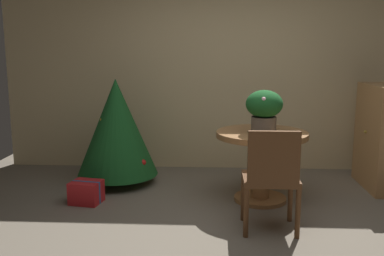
{
  "coord_description": "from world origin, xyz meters",
  "views": [
    {
      "loc": [
        -0.25,
        -3.47,
        1.56
      ],
      "look_at": [
        -0.45,
        0.4,
        0.85
      ],
      "focal_mm": 40.48,
      "sensor_mm": 36.0,
      "label": 1
    }
  ],
  "objects_px": {
    "flower_vase": "(264,108)",
    "holiday_tree": "(117,127)",
    "wooden_chair_near": "(271,174)",
    "gift_box_red": "(86,192)",
    "round_dining_table": "(261,152)"
  },
  "relations": [
    {
      "from": "round_dining_table",
      "to": "gift_box_red",
      "type": "relative_size",
      "value": 2.76
    },
    {
      "from": "flower_vase",
      "to": "gift_box_red",
      "type": "relative_size",
      "value": 1.27
    },
    {
      "from": "flower_vase",
      "to": "wooden_chair_near",
      "type": "xyz_separation_m",
      "value": [
        -0.01,
        -0.77,
        -0.46
      ]
    },
    {
      "from": "wooden_chair_near",
      "to": "holiday_tree",
      "type": "xyz_separation_m",
      "value": [
        -1.62,
        1.33,
        0.15
      ]
    },
    {
      "from": "gift_box_red",
      "to": "flower_vase",
      "type": "bearing_deg",
      "value": 4.15
    },
    {
      "from": "holiday_tree",
      "to": "gift_box_red",
      "type": "distance_m",
      "value": 0.91
    },
    {
      "from": "wooden_chair_near",
      "to": "holiday_tree",
      "type": "distance_m",
      "value": 2.1
    },
    {
      "from": "round_dining_table",
      "to": "flower_vase",
      "type": "height_order",
      "value": "flower_vase"
    },
    {
      "from": "wooden_chair_near",
      "to": "gift_box_red",
      "type": "bearing_deg",
      "value": 160.48
    },
    {
      "from": "flower_vase",
      "to": "holiday_tree",
      "type": "height_order",
      "value": "holiday_tree"
    },
    {
      "from": "holiday_tree",
      "to": "gift_box_red",
      "type": "bearing_deg",
      "value": -104.24
    },
    {
      "from": "holiday_tree",
      "to": "wooden_chair_near",
      "type": "bearing_deg",
      "value": -39.44
    },
    {
      "from": "flower_vase",
      "to": "wooden_chair_near",
      "type": "bearing_deg",
      "value": -90.74
    },
    {
      "from": "flower_vase",
      "to": "holiday_tree",
      "type": "bearing_deg",
      "value": 160.89
    },
    {
      "from": "flower_vase",
      "to": "wooden_chair_near",
      "type": "height_order",
      "value": "flower_vase"
    }
  ]
}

